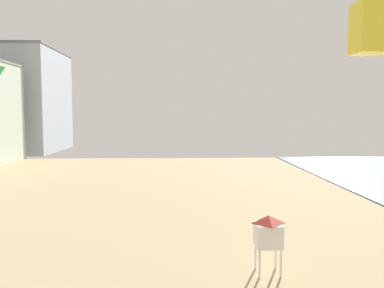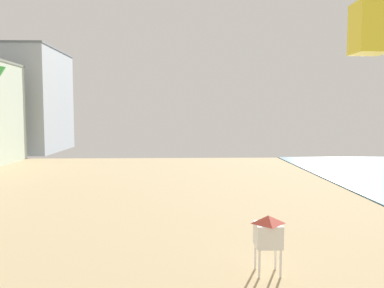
# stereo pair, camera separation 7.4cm
# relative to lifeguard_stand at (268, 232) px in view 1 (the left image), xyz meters

# --- Properties ---
(boardwalk_hotel_far) EXTENTS (14.47, 17.95, 18.11)m
(boardwalk_hotel_far) POSITION_rel_lifeguard_stand_xyz_m (-32.32, 55.27, 7.22)
(boardwalk_hotel_far) COLOR #ADB7C1
(boardwalk_hotel_far) RESTS_ON ground
(lifeguard_stand) EXTENTS (1.10, 1.10, 2.55)m
(lifeguard_stand) POSITION_rel_lifeguard_stand_xyz_m (0.00, 0.00, 0.00)
(lifeguard_stand) COLOR white
(lifeguard_stand) RESTS_ON ground
(kite_yellow_box) EXTENTS (0.92, 0.92, 1.45)m
(kite_yellow_box) POSITION_rel_lifeguard_stand_xyz_m (1.67, -5.13, 7.51)
(kite_yellow_box) COLOR yellow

